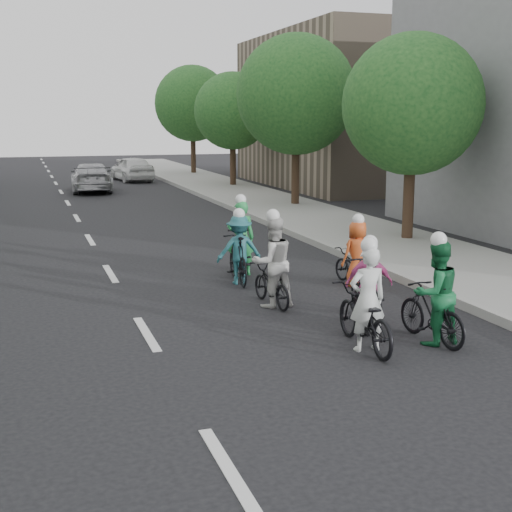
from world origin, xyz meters
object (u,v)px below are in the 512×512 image
cyclist_1 (365,313)px  cyclist_2 (356,261)px  cyclist_4 (240,247)px  follow_car_trail (132,169)px  cyclist_5 (272,271)px  cyclist_6 (239,254)px  cyclist_3 (367,289)px  cyclist_0 (434,301)px  follow_car_lead (91,177)px

cyclist_1 → cyclist_2: (1.81, 3.99, -0.04)m
cyclist_4 → follow_car_trail: size_ratio=0.44×
cyclist_5 → cyclist_6: bearing=-94.4°
cyclist_3 → cyclist_6: size_ratio=1.08×
cyclist_5 → follow_car_trail: 29.19m
cyclist_1 → cyclist_2: cyclist_1 is taller
cyclist_2 → cyclist_5: size_ratio=0.83×
cyclist_4 → cyclist_5: cyclist_5 is taller
cyclist_6 → cyclist_4: bearing=-103.7°
cyclist_1 → cyclist_3: cyclist_1 is taller
cyclist_3 → cyclist_1: bearing=72.6°
cyclist_0 → cyclist_3: bearing=-77.0°
cyclist_3 → follow_car_lead: bearing=-73.8°
cyclist_4 → cyclist_1: bearing=103.9°
cyclist_4 → cyclist_0: bearing=115.0°
cyclist_6 → follow_car_lead: 21.58m
cyclist_3 → cyclist_6: (-1.25, 3.70, 0.03)m
cyclist_0 → follow_car_trail: size_ratio=0.43×
cyclist_2 → follow_car_lead: (-3.46, 22.57, 0.16)m
cyclist_1 → follow_car_lead: bearing=-84.7°
cyclist_3 → follow_car_lead: (-2.35, 25.26, 0.08)m
cyclist_2 → cyclist_5: bearing=15.6°
cyclist_0 → cyclist_1: 1.20m
cyclist_3 → cyclist_4: cyclist_4 is taller
follow_car_lead → cyclist_5: bearing=96.8°
cyclist_3 → cyclist_4: (-0.95, 4.57, 0.03)m
cyclist_2 → cyclist_6: 2.57m
cyclist_3 → follow_car_trail: bearing=-80.1°
cyclist_2 → cyclist_1: bearing=56.5°
cyclist_4 → follow_car_lead: cyclist_4 is taller
cyclist_5 → follow_car_lead: 23.66m
cyclist_0 → cyclist_3: size_ratio=0.93×
cyclist_2 → follow_car_trail: size_ratio=0.37×
cyclist_0 → follow_car_lead: size_ratio=0.38×
cyclist_2 → cyclist_4: cyclist_4 is taller
cyclist_0 → cyclist_5: (-1.70, 3.01, 0.01)m
cyclist_4 → cyclist_6: 0.92m
cyclist_5 → follow_car_trail: (1.69, 29.14, 0.02)m
follow_car_lead → cyclist_0: bearing=100.1°
cyclist_0 → cyclist_6: size_ratio=1.00×
cyclist_4 → cyclist_6: bearing=82.3°
cyclist_0 → cyclist_2: cyclist_0 is taller
cyclist_0 → cyclist_3: 1.47m
cyclist_0 → cyclist_6: bearing=-77.7°
cyclist_3 → follow_car_lead: size_ratio=0.41×
cyclist_2 → cyclist_6: size_ratio=0.86×
cyclist_1 → cyclist_6: size_ratio=1.05×
cyclist_2 → cyclist_5: 2.55m
cyclist_0 → cyclist_1: bearing=-10.6°
cyclist_1 → cyclist_5: 2.97m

